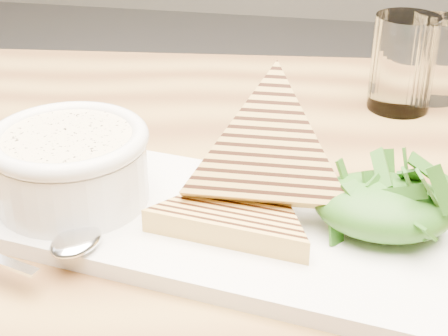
% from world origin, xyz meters
% --- Properties ---
extents(table_top, '(1.23, 0.90, 0.04)m').
position_xyz_m(table_top, '(0.24, -0.23, 0.74)').
color(table_top, olive).
rests_on(table_top, ground).
extents(table_leg_bl, '(0.06, 0.06, 0.72)m').
position_xyz_m(table_leg_bl, '(-0.29, 0.10, 0.36)').
color(table_leg_bl, olive).
rests_on(table_leg_bl, ground).
extents(platter, '(0.42, 0.24, 0.01)m').
position_xyz_m(platter, '(0.17, -0.31, 0.76)').
color(platter, white).
rests_on(platter, table_top).
extents(soup_bowl, '(0.13, 0.13, 0.05)m').
position_xyz_m(soup_bowl, '(0.04, -0.30, 0.80)').
color(soup_bowl, white).
rests_on(soup_bowl, platter).
extents(soup, '(0.11, 0.11, 0.01)m').
position_xyz_m(soup, '(0.04, -0.30, 0.83)').
color(soup, beige).
rests_on(soup, soup_bowl).
extents(bowl_rim, '(0.13, 0.13, 0.01)m').
position_xyz_m(bowl_rim, '(0.04, -0.30, 0.83)').
color(bowl_rim, white).
rests_on(bowl_rim, soup_bowl).
extents(sandwich_flat, '(0.18, 0.18, 0.02)m').
position_xyz_m(sandwich_flat, '(0.19, -0.31, 0.78)').
color(sandwich_flat, gold).
rests_on(sandwich_flat, platter).
extents(sandwich_lean, '(0.16, 0.17, 0.17)m').
position_xyz_m(sandwich_lean, '(0.21, -0.29, 0.82)').
color(sandwich_lean, gold).
rests_on(sandwich_lean, sandwich_flat).
extents(salad_base, '(0.11, 0.09, 0.04)m').
position_xyz_m(salad_base, '(0.30, -0.30, 0.79)').
color(salad_base, '#1A4B11').
rests_on(salad_base, platter).
extents(arugula_pile, '(0.11, 0.10, 0.05)m').
position_xyz_m(arugula_pile, '(0.30, -0.30, 0.80)').
color(arugula_pile, '#3A6F22').
rests_on(arugula_pile, platter).
extents(spoon_bowl, '(0.05, 0.05, 0.01)m').
position_xyz_m(spoon_bowl, '(0.07, -0.37, 0.78)').
color(spoon_bowl, silver).
rests_on(spoon_bowl, platter).
extents(glass_near, '(0.07, 0.07, 0.11)m').
position_xyz_m(glass_near, '(0.32, -0.01, 0.81)').
color(glass_near, white).
rests_on(glass_near, table_top).
extents(glass_far, '(0.06, 0.06, 0.10)m').
position_xyz_m(glass_far, '(0.36, 0.03, 0.81)').
color(glass_far, white).
rests_on(glass_far, table_top).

